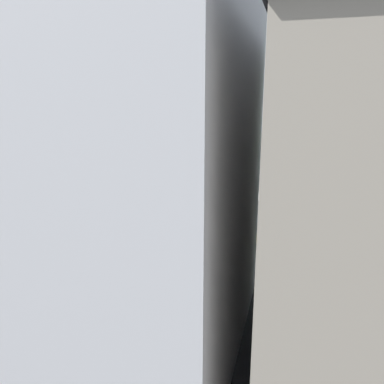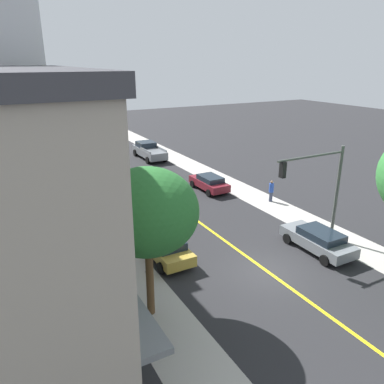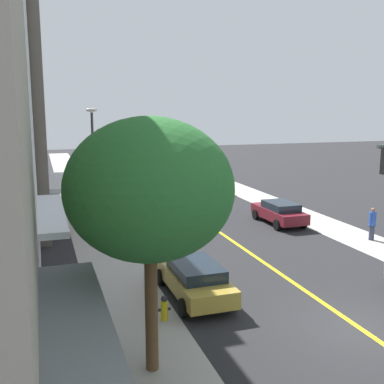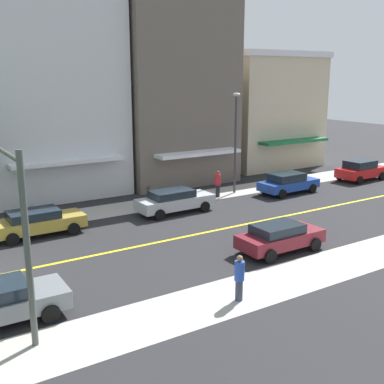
{
  "view_description": "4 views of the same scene",
  "coord_description": "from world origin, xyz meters",
  "px_view_note": "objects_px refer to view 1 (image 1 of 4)",
  "views": [
    {
      "loc": [
        -25.5,
        1.35,
        8.67
      ],
      "look_at": [
        -1.16,
        8.29,
        2.09
      ],
      "focal_mm": 34.48,
      "sensor_mm": 36.0,
      "label": 1
    },
    {
      "loc": [
        -12.14,
        -13.63,
        10.85
      ],
      "look_at": [
        -0.26,
        8.16,
        2.13
      ],
      "focal_mm": 35.18,
      "sensor_mm": 36.0,
      "label": 2
    },
    {
      "loc": [
        -9.52,
        -11.59,
        7.02
      ],
      "look_at": [
        -1.89,
        11.69,
        2.56
      ],
      "focal_mm": 43.76,
      "sensor_mm": 36.0,
      "label": 3
    },
    {
      "loc": [
        19.81,
        -1.66,
        8.04
      ],
      "look_at": [
        -0.85,
        11.43,
        2.07
      ],
      "focal_mm": 44.43,
      "sensor_mm": 36.0,
      "label": 4
    }
  ],
  "objects_px": {
    "silver_sedan_left_curb": "(123,218)",
    "grey_pickup_truck": "(29,178)",
    "grey_sedan_right_curb": "(304,199)",
    "street_lamp": "(18,168)",
    "pedestrian_blue_shirt": "(215,182)",
    "maroon_sedan_right_curb": "(156,188)",
    "street_tree_left_near": "(327,176)",
    "gold_sedan_left_curb": "(243,230)",
    "fire_hydrant": "(266,248)",
    "traffic_light_mast": "(297,156)",
    "parking_meter": "(121,226)",
    "pedestrian_red_shirt": "(50,217)",
    "blue_sedan_left_curb": "(10,206)",
    "street_tree_right_corner": "(376,137)"
  },
  "relations": [
    {
      "from": "silver_sedan_left_curb",
      "to": "grey_pickup_truck",
      "type": "height_order",
      "value": "grey_pickup_truck"
    },
    {
      "from": "grey_sedan_right_curb",
      "to": "silver_sedan_left_curb",
      "type": "height_order",
      "value": "silver_sedan_left_curb"
    },
    {
      "from": "street_lamp",
      "to": "pedestrian_blue_shirt",
      "type": "relative_size",
      "value": 3.96
    },
    {
      "from": "silver_sedan_left_curb",
      "to": "maroon_sedan_right_curb",
      "type": "bearing_deg",
      "value": -85.26
    },
    {
      "from": "street_tree_left_near",
      "to": "gold_sedan_left_curb",
      "type": "distance_m",
      "value": 6.58
    },
    {
      "from": "street_tree_left_near",
      "to": "fire_hydrant",
      "type": "bearing_deg",
      "value": 68.91
    },
    {
      "from": "grey_pickup_truck",
      "to": "street_lamp",
      "type": "bearing_deg",
      "value": 128.12
    },
    {
      "from": "traffic_light_mast",
      "to": "maroon_sedan_right_curb",
      "type": "height_order",
      "value": "traffic_light_mast"
    },
    {
      "from": "grey_sedan_right_curb",
      "to": "pedestrian_blue_shirt",
      "type": "bearing_deg",
      "value": -20.2
    },
    {
      "from": "parking_meter",
      "to": "traffic_light_mast",
      "type": "height_order",
      "value": "traffic_light_mast"
    },
    {
      "from": "silver_sedan_left_curb",
      "to": "pedestrian_blue_shirt",
      "type": "bearing_deg",
      "value": -109.99
    },
    {
      "from": "fire_hydrant",
      "to": "gold_sedan_left_curb",
      "type": "relative_size",
      "value": 0.18
    },
    {
      "from": "gold_sedan_left_curb",
      "to": "grey_pickup_truck",
      "type": "bearing_deg",
      "value": -20.77
    },
    {
      "from": "traffic_light_mast",
      "to": "pedestrian_red_shirt",
      "type": "xyz_separation_m",
      "value": [
        -10.49,
        15.44,
        -3.16
      ]
    },
    {
      "from": "pedestrian_blue_shirt",
      "to": "street_tree_left_near",
      "type": "bearing_deg",
      "value": -128.65
    },
    {
      "from": "grey_pickup_truck",
      "to": "blue_sedan_left_curb",
      "type": "bearing_deg",
      "value": 121.33
    },
    {
      "from": "silver_sedan_left_curb",
      "to": "fire_hydrant",
      "type": "bearing_deg",
      "value": 168.9
    },
    {
      "from": "street_tree_left_near",
      "to": "pedestrian_blue_shirt",
      "type": "distance_m",
      "value": 16.96
    },
    {
      "from": "gold_sedan_left_curb",
      "to": "maroon_sedan_right_curb",
      "type": "xyz_separation_m",
      "value": [
        8.45,
        8.98,
        -0.0
      ]
    },
    {
      "from": "parking_meter",
      "to": "street_lamp",
      "type": "relative_size",
      "value": 0.2
    },
    {
      "from": "fire_hydrant",
      "to": "traffic_light_mast",
      "type": "height_order",
      "value": "traffic_light_mast"
    },
    {
      "from": "street_tree_right_corner",
      "to": "silver_sedan_left_curb",
      "type": "bearing_deg",
      "value": 121.91
    },
    {
      "from": "traffic_light_mast",
      "to": "pedestrian_blue_shirt",
      "type": "height_order",
      "value": "traffic_light_mast"
    },
    {
      "from": "parking_meter",
      "to": "gold_sedan_left_curb",
      "type": "xyz_separation_m",
      "value": [
        1.73,
        -7.31,
        -0.16
      ]
    },
    {
      "from": "street_tree_right_corner",
      "to": "maroon_sedan_right_curb",
      "type": "distance_m",
      "value": 18.46
    },
    {
      "from": "fire_hydrant",
      "to": "maroon_sedan_right_curb",
      "type": "xyz_separation_m",
      "value": [
        10.02,
        10.52,
        0.31
      ]
    },
    {
      "from": "blue_sedan_left_curb",
      "to": "pedestrian_blue_shirt",
      "type": "relative_size",
      "value": 2.59
    },
    {
      "from": "street_lamp",
      "to": "pedestrian_blue_shirt",
      "type": "height_order",
      "value": "street_lamp"
    },
    {
      "from": "silver_sedan_left_curb",
      "to": "pedestrian_blue_shirt",
      "type": "height_order",
      "value": "pedestrian_blue_shirt"
    },
    {
      "from": "pedestrian_blue_shirt",
      "to": "pedestrian_red_shirt",
      "type": "bearing_deg",
      "value": 167.51
    },
    {
      "from": "parking_meter",
      "to": "silver_sedan_left_curb",
      "type": "distance_m",
      "value": 2.03
    },
    {
      "from": "street_tree_right_corner",
      "to": "traffic_light_mast",
      "type": "relative_size",
      "value": 1.34
    },
    {
      "from": "street_tree_left_near",
      "to": "maroon_sedan_right_curb",
      "type": "relative_size",
      "value": 1.6
    },
    {
      "from": "traffic_light_mast",
      "to": "gold_sedan_left_curb",
      "type": "relative_size",
      "value": 1.3
    },
    {
      "from": "blue_sedan_left_curb",
      "to": "pedestrian_blue_shirt",
      "type": "bearing_deg",
      "value": -141.29
    },
    {
      "from": "street_tree_right_corner",
      "to": "traffic_light_mast",
      "type": "height_order",
      "value": "street_tree_right_corner"
    },
    {
      "from": "street_tree_left_near",
      "to": "pedestrian_blue_shirt",
      "type": "relative_size",
      "value": 3.87
    },
    {
      "from": "gold_sedan_left_curb",
      "to": "grey_sedan_right_curb",
      "type": "distance_m",
      "value": 9.17
    },
    {
      "from": "grey_pickup_truck",
      "to": "grey_sedan_right_curb",
      "type": "bearing_deg",
      "value": -179.0
    },
    {
      "from": "street_lamp",
      "to": "blue_sedan_left_curb",
      "type": "height_order",
      "value": "street_lamp"
    },
    {
      "from": "gold_sedan_left_curb",
      "to": "silver_sedan_left_curb",
      "type": "xyz_separation_m",
      "value": [
        0.13,
        8.13,
        0.02
      ]
    },
    {
      "from": "traffic_light_mast",
      "to": "blue_sedan_left_curb",
      "type": "distance_m",
      "value": 22.27
    },
    {
      "from": "gold_sedan_left_curb",
      "to": "grey_sedan_right_curb",
      "type": "xyz_separation_m",
      "value": [
        8.41,
        -3.64,
        0.0
      ]
    },
    {
      "from": "blue_sedan_left_curb",
      "to": "grey_pickup_truck",
      "type": "relative_size",
      "value": 0.77
    },
    {
      "from": "gold_sedan_left_curb",
      "to": "silver_sedan_left_curb",
      "type": "relative_size",
      "value": 0.97
    },
    {
      "from": "parking_meter",
      "to": "gold_sedan_left_curb",
      "type": "relative_size",
      "value": 0.29
    },
    {
      "from": "street_tree_right_corner",
      "to": "pedestrian_blue_shirt",
      "type": "relative_size",
      "value": 4.62
    },
    {
      "from": "gold_sedan_left_curb",
      "to": "blue_sedan_left_curb",
      "type": "relative_size",
      "value": 1.02
    },
    {
      "from": "maroon_sedan_right_curb",
      "to": "pedestrian_red_shirt",
      "type": "xyz_separation_m",
      "value": [
        -10.08,
        3.59,
        0.23
      ]
    },
    {
      "from": "pedestrian_red_shirt",
      "to": "maroon_sedan_right_curb",
      "type": "bearing_deg",
      "value": -114.4
    }
  ]
}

